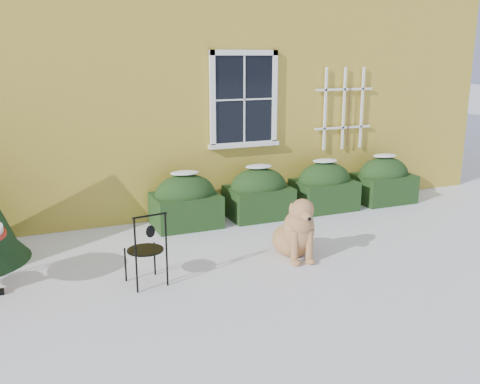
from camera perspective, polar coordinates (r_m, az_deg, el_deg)
name	(u,v)px	position (r m, az deg, el deg)	size (l,w,h in m)	color
ground	(272,281)	(6.66, 3.40, -9.49)	(80.00, 80.00, 0.00)	white
house	(136,32)	(12.76, -11.01, 16.40)	(12.40, 8.40, 6.40)	gold
hedge_row	(292,190)	(9.40, 5.59, 0.16)	(4.95, 0.80, 0.91)	black
patio_chair_near	(146,249)	(6.50, -9.94, -5.96)	(0.47, 0.46, 0.92)	black
dog	(297,232)	(7.31, 6.05, -4.31)	(0.66, 0.98, 0.91)	tan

